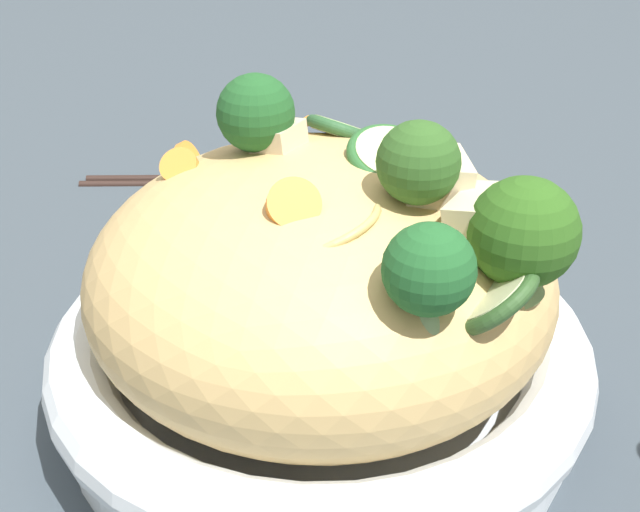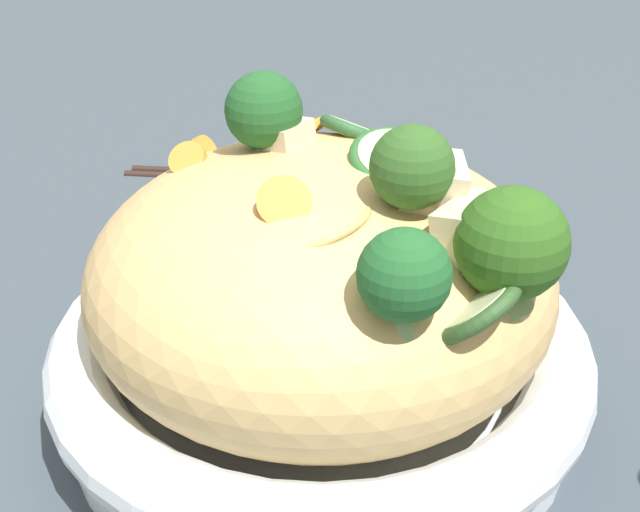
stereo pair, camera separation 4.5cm
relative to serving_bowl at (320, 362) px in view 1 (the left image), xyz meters
name	(u,v)px [view 1 (the left image)]	position (x,y,z in m)	size (l,w,h in m)	color
ground_plane	(320,404)	(0.00, 0.00, -0.03)	(3.00, 3.00, 0.00)	#39434C
serving_bowl	(320,362)	(0.00, 0.00, 0.00)	(0.29, 0.29, 0.06)	white
noodle_heap	(320,277)	(0.00, 0.00, 0.05)	(0.24, 0.24, 0.13)	tan
broccoli_florets	(421,199)	(-0.05, -0.03, 0.12)	(0.19, 0.14, 0.08)	#8EAD76
carrot_coins	(251,164)	(0.04, 0.02, 0.11)	(0.15, 0.10, 0.05)	orange
zucchini_slices	(410,195)	(-0.02, -0.04, 0.11)	(0.21, 0.07, 0.06)	beige
chicken_chunks	(437,198)	(-0.04, -0.04, 0.11)	(0.14, 0.11, 0.04)	beige
chopsticks_pair	(198,178)	(0.31, 0.01, -0.03)	(0.08, 0.20, 0.01)	black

